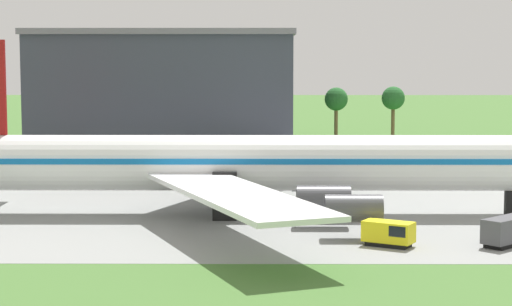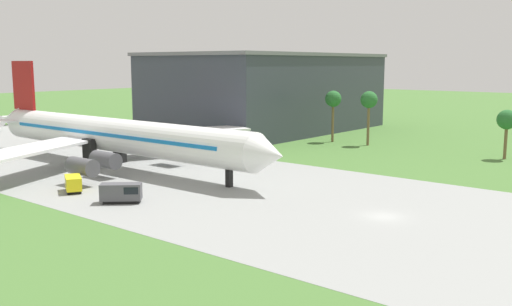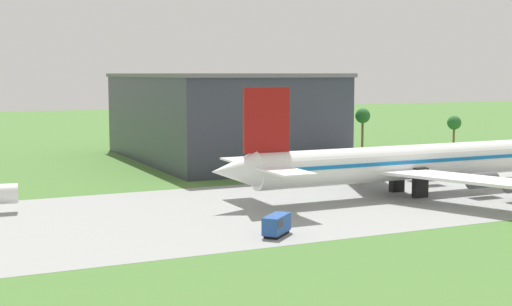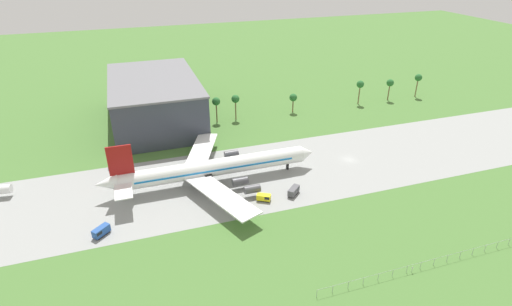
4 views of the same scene
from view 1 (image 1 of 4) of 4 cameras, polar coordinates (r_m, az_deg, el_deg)
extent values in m
cylinder|color=white|center=(94.15, 0.00, -0.61)|extent=(61.41, 5.66, 5.66)
cube|color=#146BB7|center=(94.11, 0.00, -0.35)|extent=(52.20, 5.78, 0.57)
cube|color=white|center=(79.58, -1.43, -2.53)|extent=(17.96, 30.32, 0.44)
cube|color=white|center=(109.06, -0.94, -0.23)|extent=(17.96, 30.32, 0.44)
cylinder|color=#4C4C51|center=(87.97, 4.17, -2.84)|extent=(5.10, 2.55, 2.55)
cylinder|color=#4C4C51|center=(82.58, 6.02, -3.43)|extent=(5.10, 2.55, 2.55)
cylinder|color=#4C4C51|center=(101.39, 3.66, -1.67)|extent=(5.10, 2.55, 2.55)
cylinder|color=#4C4C51|center=(107.15, 4.71, -1.26)|extent=(5.10, 2.55, 2.55)
cube|color=black|center=(97.84, 15.30, -2.32)|extent=(0.70, 0.90, 4.81)
cube|color=black|center=(91.53, -1.94, -2.67)|extent=(2.40, 1.20, 4.81)
cube|color=black|center=(97.69, -1.79, -2.13)|extent=(2.40, 1.20, 4.81)
cube|color=black|center=(82.31, 15.16, -5.41)|extent=(4.37, 4.25, 0.40)
cube|color=#4C4C51|center=(82.08, 15.18, -4.56)|extent=(5.07, 4.91, 2.08)
cube|color=black|center=(80.12, 8.14, -5.57)|extent=(4.03, 3.35, 0.40)
cube|color=yellow|center=(79.92, 8.15, -4.81)|extent=(4.68, 3.83, 1.76)
cube|color=black|center=(79.45, 8.94, -4.69)|extent=(2.30, 2.51, 0.90)
cube|color=#333842|center=(152.93, -4.84, 3.46)|extent=(36.00, 60.00, 19.06)
cube|color=slate|center=(152.82, -4.88, 7.18)|extent=(36.72, 61.20, 0.80)
cylinder|color=brown|center=(145.19, 8.41, 1.32)|extent=(0.56, 0.56, 9.16)
sphere|color=#28662D|center=(144.87, 8.44, 3.37)|extent=(3.60, 3.60, 3.60)
cylinder|color=brown|center=(144.22, 4.94, 1.30)|extent=(0.56, 0.56, 9.00)
sphere|color=#28662D|center=(143.90, 4.96, 3.33)|extent=(3.60, 3.60, 3.60)
camera|label=2|loc=(85.58, 66.62, 3.20)|focal=40.00mm
camera|label=3|loc=(75.46, -90.40, 2.77)|focal=50.00mm
camera|label=4|loc=(62.46, -135.81, 56.64)|focal=28.00mm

